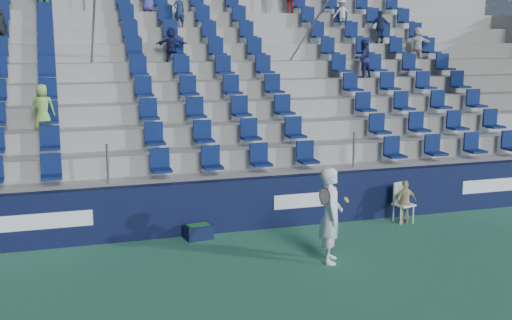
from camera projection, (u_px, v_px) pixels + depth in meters
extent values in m
plane|color=#307251|center=(290.00, 276.00, 12.01)|extent=(70.00, 70.00, 0.00)
cube|color=#0E1334|center=(243.00, 204.00, 14.85)|extent=(24.00, 0.30, 1.20)
cube|color=white|center=(13.00, 224.00, 13.24)|extent=(3.20, 0.02, 0.34)
cube|color=white|center=(306.00, 200.00, 15.13)|extent=(1.60, 0.02, 0.34)
cube|color=white|center=(502.00, 185.00, 16.73)|extent=(2.40, 0.02, 0.34)
cube|color=#989893|center=(237.00, 198.00, 15.39)|extent=(24.00, 0.85, 1.20)
cube|color=#989893|center=(228.00, 181.00, 16.14)|extent=(24.00, 0.85, 1.70)
cube|color=#989893|center=(219.00, 165.00, 16.89)|extent=(24.00, 0.85, 2.20)
cube|color=#989893|center=(212.00, 150.00, 17.64)|extent=(24.00, 0.85, 2.70)
cube|color=#989893|center=(205.00, 137.00, 18.39)|extent=(24.00, 0.85, 3.20)
cube|color=#989893|center=(198.00, 124.00, 19.14)|extent=(24.00, 0.85, 3.70)
cube|color=#989893|center=(192.00, 113.00, 19.89)|extent=(24.00, 0.85, 4.20)
cube|color=#989893|center=(187.00, 102.00, 20.64)|extent=(24.00, 0.85, 4.70)
cube|color=#989893|center=(182.00, 92.00, 21.39)|extent=(24.00, 0.85, 5.20)
cube|color=#989893|center=(178.00, 76.00, 21.93)|extent=(24.00, 0.50, 6.20)
cube|color=#0C1B4D|center=(236.00, 160.00, 15.21)|extent=(16.05, 0.50, 0.70)
cube|color=#0C1B4D|center=(227.00, 134.00, 15.91)|extent=(16.05, 0.50, 0.70)
cube|color=#0C1B4D|center=(219.00, 110.00, 16.61)|extent=(16.05, 0.50, 0.70)
cube|color=#0C1B4D|center=(211.00, 88.00, 17.32)|extent=(16.05, 0.50, 0.70)
cube|color=#0C1B4D|center=(204.00, 68.00, 18.02)|extent=(16.05, 0.50, 0.70)
cube|color=#0C1B4D|center=(197.00, 50.00, 18.72)|extent=(16.05, 0.50, 0.70)
cube|color=#0C1B4D|center=(191.00, 32.00, 19.43)|extent=(16.05, 0.50, 0.70)
cube|color=#0C1B4D|center=(185.00, 16.00, 20.13)|extent=(16.05, 0.50, 0.70)
cube|color=#0C1B4D|center=(180.00, 1.00, 20.83)|extent=(16.05, 0.50, 0.70)
cylinder|color=gray|center=(93.00, 39.00, 17.00)|extent=(0.06, 7.68, 4.55)
cylinder|color=gray|center=(304.00, 39.00, 18.74)|extent=(0.06, 7.68, 4.55)
imported|color=#19264D|center=(380.00, 27.00, 21.20)|extent=(0.67, 0.42, 1.07)
imported|color=#161E44|center=(171.00, 45.00, 18.43)|extent=(0.95, 0.50, 0.98)
imported|color=beige|center=(417.00, 43.00, 20.76)|extent=(1.00, 0.51, 1.03)
imported|color=beige|center=(342.00, 14.00, 21.62)|extent=(0.67, 0.43, 0.98)
imported|color=#182548|center=(179.00, 11.00, 19.99)|extent=(0.42, 0.32, 1.03)
imported|color=#181E49|center=(363.00, 59.00, 19.37)|extent=(0.62, 0.52, 1.13)
imported|color=black|center=(1.00, 27.00, 17.79)|extent=(0.39, 0.28, 0.97)
imported|color=#82BE4C|center=(42.00, 108.00, 15.27)|extent=(0.59, 0.42, 1.12)
imported|color=white|center=(331.00, 215.00, 12.63)|extent=(0.68, 0.82, 1.92)
cylinder|color=navy|center=(324.00, 211.00, 12.29)|extent=(0.03, 0.03, 0.28)
torus|color=black|center=(325.00, 196.00, 12.24)|extent=(0.30, 0.17, 0.28)
plane|color=#262626|center=(325.00, 196.00, 12.24)|extent=(0.30, 0.16, 0.29)
sphere|color=gold|center=(347.00, 201.00, 12.46)|extent=(0.07, 0.07, 0.07)
sphere|color=gold|center=(346.00, 199.00, 12.51)|extent=(0.07, 0.07, 0.07)
cube|color=white|center=(404.00, 205.00, 15.44)|extent=(0.51, 0.51, 0.04)
cube|color=white|center=(400.00, 192.00, 15.58)|extent=(0.42, 0.15, 0.52)
cylinder|color=white|center=(401.00, 216.00, 15.27)|extent=(0.03, 0.03, 0.42)
cylinder|color=white|center=(413.00, 215.00, 15.37)|extent=(0.03, 0.03, 0.42)
cylinder|color=white|center=(393.00, 213.00, 15.59)|extent=(0.03, 0.03, 0.42)
cylinder|color=white|center=(406.00, 212.00, 15.69)|extent=(0.03, 0.03, 0.42)
imported|color=tan|center=(405.00, 202.00, 15.38)|extent=(0.62, 0.27, 1.05)
cube|color=black|center=(198.00, 232.00, 14.22)|extent=(0.64, 0.47, 0.32)
cube|color=#1E662D|center=(198.00, 229.00, 14.21)|extent=(0.52, 0.35, 0.19)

